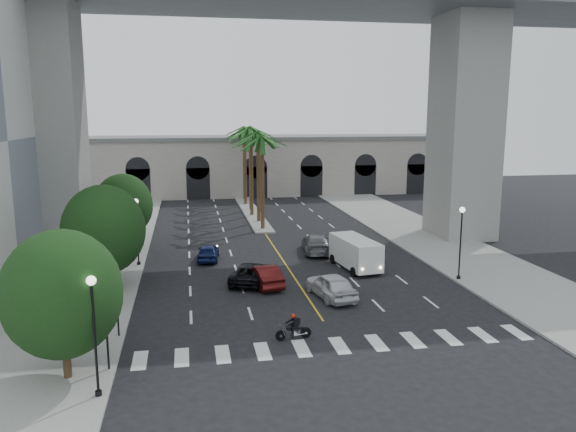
% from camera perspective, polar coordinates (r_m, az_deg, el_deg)
% --- Properties ---
extents(ground, '(140.00, 140.00, 0.00)m').
position_cam_1_polar(ground, '(31.11, 4.51, -11.90)').
color(ground, black).
rests_on(ground, ground).
extents(sidewalk_left, '(8.00, 100.00, 0.15)m').
position_cam_1_polar(sidewalk_left, '(45.02, -19.59, -5.30)').
color(sidewalk_left, gray).
rests_on(sidewalk_left, ground).
extents(sidewalk_right, '(8.00, 100.00, 0.15)m').
position_cam_1_polar(sidewalk_right, '(49.73, 16.98, -3.69)').
color(sidewalk_right, gray).
rests_on(sidewalk_right, ground).
extents(median, '(2.00, 24.00, 0.20)m').
position_cam_1_polar(median, '(67.25, -3.71, 0.37)').
color(median, gray).
rests_on(median, ground).
extents(pier_building, '(71.00, 10.50, 8.50)m').
position_cam_1_polar(pier_building, '(83.48, -5.09, 5.19)').
color(pier_building, beige).
rests_on(pier_building, ground).
extents(bridge, '(75.00, 13.00, 26.00)m').
position_cam_1_polar(bridge, '(51.42, 2.17, 17.90)').
color(bridge, gray).
rests_on(bridge, ground).
extents(palm_a, '(3.20, 3.20, 10.30)m').
position_cam_1_polar(palm_a, '(56.37, -2.65, 7.65)').
color(palm_a, '#47331E').
rests_on(palm_a, ground).
extents(palm_b, '(3.20, 3.20, 10.60)m').
position_cam_1_polar(palm_b, '(60.33, -3.06, 8.09)').
color(palm_b, '#47331E').
rests_on(palm_b, ground).
extents(palm_c, '(3.20, 3.20, 10.10)m').
position_cam_1_polar(palm_c, '(64.28, -3.78, 7.81)').
color(palm_c, '#47331E').
rests_on(palm_c, ground).
extents(palm_d, '(3.20, 3.20, 10.90)m').
position_cam_1_polar(palm_d, '(68.27, -3.87, 8.58)').
color(palm_d, '#47331E').
rests_on(palm_d, ground).
extents(palm_e, '(3.20, 3.20, 10.40)m').
position_cam_1_polar(palm_e, '(72.23, -4.43, 8.31)').
color(palm_e, '#47331E').
rests_on(palm_e, ground).
extents(palm_f, '(3.20, 3.20, 10.70)m').
position_cam_1_polar(palm_f, '(76.23, -4.51, 8.62)').
color(palm_f, '#47331E').
rests_on(palm_f, ground).
extents(street_tree_near, '(5.20, 5.20, 6.89)m').
position_cam_1_polar(street_tree_near, '(26.58, -21.99, -7.37)').
color(street_tree_near, '#382616').
rests_on(street_tree_near, ground).
extents(street_tree_mid, '(5.44, 5.44, 7.21)m').
position_cam_1_polar(street_tree_mid, '(38.96, -18.22, -1.35)').
color(street_tree_mid, '#382616').
rests_on(street_tree_mid, ground).
extents(street_tree_far, '(5.04, 5.04, 6.68)m').
position_cam_1_polar(street_tree_far, '(50.73, -16.38, 1.03)').
color(street_tree_far, '#382616').
rests_on(street_tree_far, ground).
extents(lamp_post_left_near, '(0.40, 0.40, 5.35)m').
position_cam_1_polar(lamp_post_left_near, '(24.68, -19.10, -10.51)').
color(lamp_post_left_near, black).
rests_on(lamp_post_left_near, ground).
extents(lamp_post_left_far, '(0.40, 0.40, 5.35)m').
position_cam_1_polar(lamp_post_left_far, '(44.81, -15.09, -0.99)').
color(lamp_post_left_far, black).
rests_on(lamp_post_left_far, ground).
extents(lamp_post_right, '(0.40, 0.40, 5.35)m').
position_cam_1_polar(lamp_post_right, '(41.36, 17.15, -2.03)').
color(lamp_post_right, black).
rests_on(lamp_post_right, ground).
extents(traffic_signal_near, '(0.25, 0.18, 3.65)m').
position_cam_1_polar(traffic_signal_near, '(27.23, -18.00, -10.05)').
color(traffic_signal_near, black).
rests_on(traffic_signal_near, ground).
extents(traffic_signal_far, '(0.25, 0.18, 3.65)m').
position_cam_1_polar(traffic_signal_far, '(30.98, -17.03, -7.50)').
color(traffic_signal_far, black).
rests_on(traffic_signal_far, ground).
extents(motorcycle_rider, '(1.97, 0.54, 1.43)m').
position_cam_1_polar(motorcycle_rider, '(30.19, 0.66, -11.27)').
color(motorcycle_rider, black).
rests_on(motorcycle_rider, ground).
extents(car_a, '(2.78, 5.10, 1.64)m').
position_cam_1_polar(car_a, '(36.66, 4.42, -7.04)').
color(car_a, silver).
rests_on(car_a, ground).
extents(car_b, '(2.37, 4.77, 1.50)m').
position_cam_1_polar(car_b, '(39.04, -2.46, -6.03)').
color(car_b, '#4A0E0F').
rests_on(car_b, ground).
extents(car_c, '(3.93, 5.59, 1.42)m').
position_cam_1_polar(car_c, '(39.85, -3.72, -5.77)').
color(car_c, black).
rests_on(car_c, ground).
extents(car_d, '(2.89, 5.68, 1.58)m').
position_cam_1_polar(car_d, '(48.21, 2.88, -2.80)').
color(car_d, slate).
rests_on(car_d, ground).
extents(car_e, '(2.05, 4.20, 1.38)m').
position_cam_1_polar(car_e, '(46.11, -8.11, -3.64)').
color(car_e, '#101B4D').
rests_on(car_e, ground).
extents(cargo_van, '(2.87, 5.81, 2.38)m').
position_cam_1_polar(cargo_van, '(43.30, 6.87, -3.66)').
color(cargo_van, white).
rests_on(cargo_van, ground).
extents(pedestrian_a, '(0.72, 0.52, 1.85)m').
position_cam_1_polar(pedestrian_a, '(35.95, -16.98, -7.41)').
color(pedestrian_a, black).
rests_on(pedestrian_a, sidewalk_left).
extents(pedestrian_b, '(0.89, 0.72, 1.71)m').
position_cam_1_polar(pedestrian_b, '(33.50, -24.94, -9.39)').
color(pedestrian_b, black).
rests_on(pedestrian_b, sidewalk_left).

